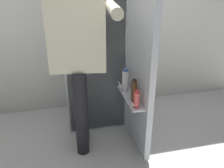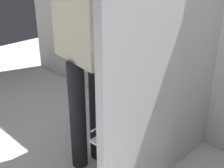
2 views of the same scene
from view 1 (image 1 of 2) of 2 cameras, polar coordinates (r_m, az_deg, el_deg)
The scene contains 4 objects.
ground_plane at distance 2.52m, azimuth -2.37°, elevation -14.19°, with size 6.97×6.97×0.00m, color silver.
kitchen_wall at distance 2.88m, azimuth -6.37°, elevation 17.50°, with size 4.40×0.10×2.46m, color silver.
refrigerator at distance 2.55m, azimuth -4.24°, elevation 9.04°, with size 0.70×1.23×1.79m.
person at distance 2.02m, azimuth -8.17°, elevation 8.42°, with size 0.57×0.83×1.69m.
Camera 1 is at (-0.34, -1.94, 1.57)m, focal length 37.26 mm.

